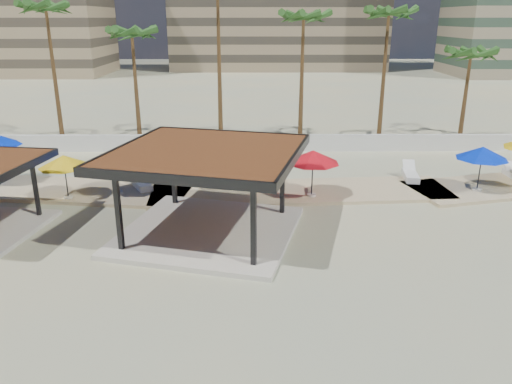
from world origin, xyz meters
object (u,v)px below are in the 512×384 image
umbrella_c (313,157)px  lounger_a (141,184)px  lounger_c (410,175)px  lounger_b (271,183)px  pavilion_central (207,184)px

umbrella_c → lounger_a: (-9.20, 1.55, -1.92)m
umbrella_c → lounger_a: umbrella_c is taller
umbrella_c → lounger_c: 7.00m
umbrella_c → lounger_b: umbrella_c is taller
lounger_b → lounger_a: bearing=112.7°
pavilion_central → lounger_c: (11.04, 7.33, -1.90)m
lounger_a → lounger_b: 7.13m
pavilion_central → umbrella_c: 6.63m
pavilion_central → lounger_b: bearing=78.3°
lounger_a → lounger_b: lounger_a is taller
pavilion_central → lounger_c: bearing=48.1°
pavilion_central → lounger_c: pavilion_central is taller
pavilion_central → lounger_a: size_ratio=4.25×
pavilion_central → lounger_c: size_ratio=3.99×
lounger_b → umbrella_c: bearing=-104.8°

